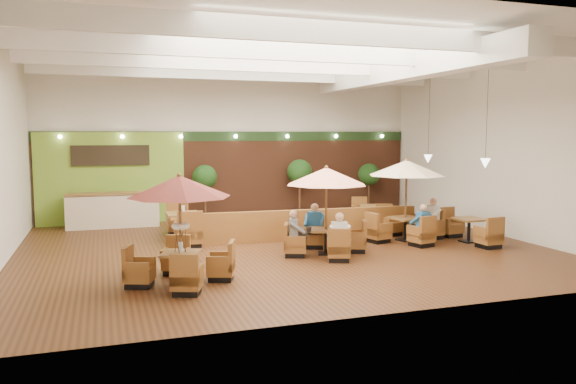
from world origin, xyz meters
name	(u,v)px	position (x,y,z in m)	size (l,w,h in m)	color
room	(279,117)	(0.25, 1.22, 3.63)	(14.04, 14.00, 5.52)	#381E0F
service_counter	(113,210)	(-4.40, 5.10, 0.58)	(3.00, 0.75, 1.18)	beige
booth_divider	(313,224)	(1.20, 0.89, 0.46)	(6.60, 0.18, 0.91)	brown
table_0	(180,208)	(-3.18, -2.82, 1.60)	(2.42, 2.42, 2.35)	brown
table_1	(326,193)	(0.81, -1.11, 1.61)	(2.42, 2.42, 2.34)	brown
table_2	(406,184)	(3.75, -0.11, 1.67)	(2.47, 2.47, 2.44)	brown
table_3	(183,224)	(-2.48, 1.90, 0.51)	(0.95, 2.81, 1.62)	brown
table_4	(469,230)	(5.40, -0.89, 0.34)	(0.84, 2.40, 0.89)	brown
table_5	(371,215)	(4.12, 2.88, 0.33)	(0.96, 2.40, 0.85)	brown
topiary_0	(205,179)	(-1.24, 5.30, 1.52)	(0.88, 0.88, 2.05)	black
topiary_1	(300,174)	(2.35, 5.30, 1.63)	(0.94, 0.94, 2.19)	black
topiary_2	(369,176)	(5.25, 5.30, 1.48)	(0.85, 0.85, 1.98)	black
diner_0	(339,231)	(0.81, -1.96, 0.75)	(0.41, 0.36, 0.77)	white
diner_1	(314,221)	(0.81, -0.26, 0.75)	(0.44, 0.43, 0.78)	#24609D
diner_2	(295,228)	(-0.04, -1.11, 0.74)	(0.37, 0.41, 0.75)	slate
diner_3	(422,220)	(3.75, -1.00, 0.74)	(0.40, 0.36, 0.74)	#24609D
diner_4	(432,214)	(4.64, -0.11, 0.75)	(0.34, 0.40, 0.78)	white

